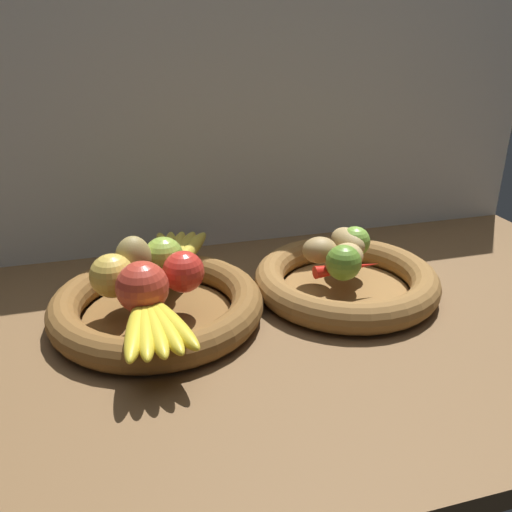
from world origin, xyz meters
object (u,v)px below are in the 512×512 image
fruit_bowl_right (346,281)px  apple_red_front (142,287)px  potato_oblong (320,250)px  lime_near (343,263)px  fruit_bowl_left (157,306)px  lime_far (355,241)px  potato_back (348,242)px  pear_brown (134,260)px  apple_green_back (164,257)px  chili_pepper (347,268)px  apple_red_right (183,272)px  potato_large (348,256)px  banana_bunch_back (177,251)px  banana_bunch_front (153,324)px  apple_golden_left (112,275)px

fruit_bowl_right → apple_red_front: apple_red_front is taller
apple_red_front → potato_oblong: size_ratio=1.26×
fruit_bowl_right → lime_near: bearing=-123.7°
fruit_bowl_left → lime_far: 36.98cm
fruit_bowl_left → apple_red_front: 9.29cm
potato_back → lime_near: bearing=-119.0°
fruit_bowl_right → pear_brown: pear_brown is taller
apple_green_back → pear_brown: (-4.93, -1.66, 0.70)cm
chili_pepper → potato_oblong: bearing=113.2°
apple_red_right → potato_large: 28.70cm
apple_green_back → fruit_bowl_right: bearing=-9.9°
banana_bunch_back → banana_bunch_front: bearing=-105.5°
lime_far → chili_pepper: size_ratio=0.46×
apple_green_back → banana_bunch_back: (3.03, 6.54, -2.02)cm
apple_red_front → potato_oblong: apple_red_front is taller
fruit_bowl_right → banana_bunch_front: banana_bunch_front is taller
banana_bunch_back → potato_back: (30.09, -7.06, 1.17)cm
fruit_bowl_right → potato_back: size_ratio=3.97×
potato_back → chili_pepper: size_ratio=0.68×
fruit_bowl_right → lime_near: size_ratio=5.44×
apple_green_back → chili_pepper: size_ratio=0.56×
fruit_bowl_left → potato_large: bearing=0.0°
apple_red_front → lime_near: bearing=3.2°
fruit_bowl_right → apple_red_right: bearing=-177.5°
fruit_bowl_left → apple_red_right: size_ratio=5.18×
pear_brown → potato_back: 38.11cm
apple_golden_left → chili_pepper: size_ratio=0.58×
lime_near → chili_pepper: lime_near is taller
lime_far → chili_pepper: bearing=-123.5°
fruit_bowl_left → apple_red_front: apple_red_front is taller
fruit_bowl_right → potato_oblong: bearing=142.1°
potato_oblong → apple_green_back: bearing=175.1°
apple_red_front → potato_large: size_ratio=1.18×
banana_bunch_front → potato_oblong: size_ratio=3.00×
fruit_bowl_right → banana_bunch_back: (-27.89, 11.91, 4.08)cm
potato_large → chili_pepper: (-1.27, -2.67, -0.95)cm
potato_back → lime_far: (1.12, -0.58, 0.24)cm
apple_red_right → potato_back: apple_red_right is taller
pear_brown → banana_bunch_front: 16.50cm
chili_pepper → pear_brown: bearing=167.7°
apple_green_back → chili_pepper: apple_green_back is taller
fruit_bowl_left → potato_oblong: bearing=6.1°
apple_red_front → apple_golden_left: bearing=122.8°
fruit_bowl_right → banana_bunch_back: bearing=156.9°
banana_bunch_front → chili_pepper: 34.80cm
fruit_bowl_right → potato_back: potato_back is taller
potato_oblong → lime_near: lime_near is taller
apple_red_front → potato_oblong: bearing=16.3°
apple_green_back → potato_oblong: apple_green_back is taller
fruit_bowl_left → apple_red_front: size_ratio=4.42×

